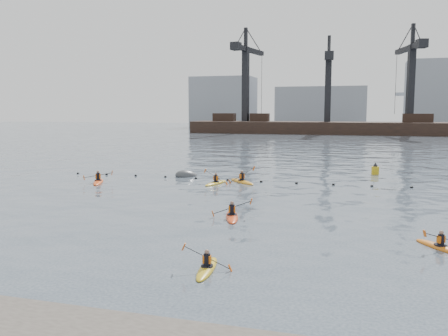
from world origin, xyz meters
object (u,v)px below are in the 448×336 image
Objects in this scene: kayaker_1 at (207,268)px; kayaker_3 at (216,183)px; nav_buoy at (375,170)px; kayaker_4 at (441,247)px; mooring_buoy at (187,176)px; kayaker_2 at (98,181)px; kayaker_5 at (242,181)px; kayaker_0 at (232,216)px.

kayaker_1 is 0.87× the size of kayaker_3.
kayaker_1 is 31.11m from nav_buoy.
kayaker_4 is 1.20× the size of mooring_buoy.
kayaker_1 is 1.07× the size of kayaker_4.
kayaker_2 reaches higher than kayaker_4.
nav_buoy is at bearing 3.26° from kayaker_2.
mooring_buoy is at bearing 19.39° from kayaker_2.
kayaker_5 reaches higher than nav_buoy.
kayaker_1 is 24.22m from kayaker_2.
kayaker_3 reaches higher than mooring_buoy.
kayaker_2 is 1.33× the size of kayaker_4.
kayaker_4 is 26.47m from mooring_buoy.
mooring_buoy is (-5.80, 2.14, -0.11)m from kayaker_5.
kayaker_1 is at bearing -97.28° from kayaker_0.
kayaker_3 is (-6.06, 20.51, 0.01)m from kayaker_1.
kayaker_4 is at bearing 25.04° from kayaker_1.
kayaker_4 is 24.90m from nav_buoy.
kayaker_5 is at bearing 85.22° from kayaker_0.
kayaker_2 reaches higher than mooring_buoy.
kayaker_0 is 1.53× the size of mooring_buoy.
kayaker_5 reaches higher than kayaker_4.
kayaker_5 is (-13.18, 16.31, 0.02)m from kayaker_4.
kayaker_0 is 1.04× the size of kayaker_3.
kayaker_0 is 23.04m from nav_buoy.
kayaker_2 reaches higher than kayaker_1.
kayaker_4 is (15.07, -14.95, -0.01)m from kayaker_3.
kayaker_4 is (24.81, -12.79, -0.02)m from kayaker_2.
kayaker_2 is 9.98m from kayaker_3.
kayaker_0 reaches higher than kayaker_1.
kayaker_3 is 2.32m from kayaker_5.
kayaker_3 reaches higher than kayaker_0.
kayaker_1 is at bearing -60.21° from kayaker_3.
kayaker_5 is at bearing -87.77° from kayaker_4.
kayaker_3 is 1.47× the size of mooring_buoy.
kayaker_4 is at bearing -94.92° from kayaker_5.
kayaker_4 is 20.97m from kayaker_5.
nav_buoy is at bearing -121.57° from kayaker_4.
kayaker_5 is at bearing 49.08° from kayaker_3.
kayaker_1 is 1.28× the size of mooring_buoy.
mooring_buoy is 1.74× the size of nav_buoy.
nav_buoy is at bearing 20.76° from mooring_buoy.
kayaker_2 is (-15.81, 18.35, 0.02)m from kayaker_1.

